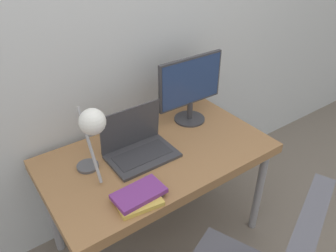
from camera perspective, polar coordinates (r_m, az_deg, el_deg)
name	(u,v)px	position (r m, az deg, el deg)	size (l,w,h in m)	color
wall_back	(114,35)	(1.96, -9.40, 15.38)	(8.00, 0.05, 2.60)	silver
desk	(158,161)	(1.92, -1.74, -6.18)	(1.30, 0.73, 0.73)	#996B42
laptop	(139,146)	(1.84, -5.16, -3.51)	(0.37, 0.25, 0.27)	#38383D
monitor	(191,86)	(2.07, 3.95, 6.90)	(0.47, 0.20, 0.43)	#333338
desk_lamp	(92,128)	(1.52, -13.15, -0.41)	(0.12, 0.29, 0.43)	#4C4C51
book_stack	(138,196)	(1.59, -5.18, -12.13)	(0.25, 0.19, 0.05)	gold
tv_remote	(154,186)	(1.65, -2.48, -10.44)	(0.07, 0.16, 0.02)	#4C4C51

